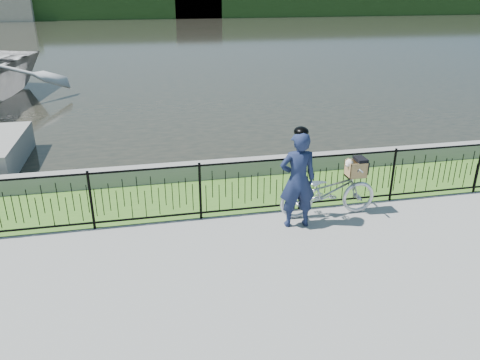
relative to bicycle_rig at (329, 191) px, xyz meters
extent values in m
plane|color=gray|center=(-1.46, -1.25, -0.52)|extent=(120.00, 120.00, 0.00)
cube|color=#3F6D22|center=(-1.46, 1.35, -0.51)|extent=(60.00, 2.00, 0.01)
plane|color=black|center=(-1.46, 31.75, -0.52)|extent=(120.00, 120.00, 0.00)
cube|color=gray|center=(-1.46, 2.35, -0.32)|extent=(60.00, 0.30, 0.40)
cube|color=#25461B|center=(-1.46, 58.75, 0.98)|extent=(120.00, 6.00, 3.00)
cube|color=#B0A48D|center=(4.54, 57.25, 1.08)|extent=(6.00, 3.00, 3.20)
imported|color=silver|center=(-0.01, 0.00, -0.01)|extent=(1.93, 0.67, 1.01)
cube|color=black|center=(0.52, 0.00, 0.26)|extent=(0.38, 0.18, 0.02)
cube|color=#9A7947|center=(0.52, 0.00, 0.27)|extent=(0.35, 0.30, 0.01)
cube|color=#9A7947|center=(0.52, 0.14, 0.42)|extent=(0.35, 0.02, 0.31)
cube|color=#9A7947|center=(0.52, -0.14, 0.42)|extent=(0.35, 0.02, 0.31)
cube|color=#9A7947|center=(0.69, 0.00, 0.42)|extent=(0.01, 0.30, 0.31)
cube|color=#9A7947|center=(0.36, 0.00, 0.42)|extent=(0.02, 0.30, 0.31)
cube|color=black|center=(0.60, 0.00, 0.60)|extent=(0.19, 0.31, 0.06)
cube|color=black|center=(0.71, 0.00, 0.45)|extent=(0.02, 0.31, 0.25)
ellipsoid|color=silver|center=(0.50, 0.00, 0.39)|extent=(0.31, 0.22, 0.20)
sphere|color=silver|center=(0.37, -0.02, 0.55)|extent=(0.15, 0.15, 0.15)
sphere|color=silver|center=(0.32, -0.04, 0.52)|extent=(0.07, 0.07, 0.07)
sphere|color=black|center=(0.29, -0.05, 0.52)|extent=(0.02, 0.02, 0.02)
cone|color=#9F7A42|center=(0.37, 0.04, 0.61)|extent=(0.06, 0.08, 0.08)
cone|color=#9F7A42|center=(0.39, -0.06, 0.61)|extent=(0.06, 0.08, 0.08)
imported|color=#161F3E|center=(-0.74, -0.29, 0.41)|extent=(0.70, 0.49, 1.85)
ellipsoid|color=black|center=(-0.74, -0.29, 1.31)|extent=(0.26, 0.29, 0.18)
camera|label=1|loc=(-3.38, -7.74, 3.71)|focal=35.00mm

